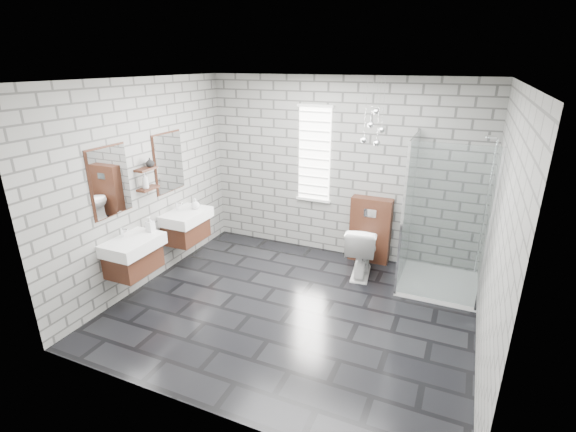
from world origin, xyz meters
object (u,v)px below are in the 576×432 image
Objects in this scene: vanity_left at (131,245)px; cistern_panel at (370,230)px; shower_enclosure at (433,254)px; toilet at (362,250)px; vanity_right at (184,217)px.

cistern_panel is at bearing 43.14° from vanity_left.
shower_enclosure is at bearing 27.63° from vanity_left.
toilet is (2.46, 1.81, -0.38)m from vanity_left.
shower_enclosure is 0.96m from toilet.
vanity_left is at bearing -90.00° from vanity_right.
vanity_left is 2.09× the size of toilet.
toilet is at bearing 178.37° from shower_enclosure.
cistern_panel is 1.08m from shower_enclosure.
vanity_right is 1.57× the size of cistern_panel.
toilet is (-0.95, 0.03, -0.13)m from shower_enclosure.
shower_enclosure is (0.95, -0.52, 0.00)m from cistern_panel.
shower_enclosure is (3.41, 1.78, -0.25)m from vanity_left.
vanity_right is at bearing 9.57° from toilet.
vanity_right is 3.49m from shower_enclosure.
shower_enclosure reaches higher than cistern_panel.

